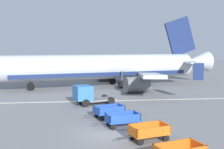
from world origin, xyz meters
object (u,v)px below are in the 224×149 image
Objects in this scene: baggage_cart_fourth_in_row at (122,119)px; baggage_cart_far_end at (109,111)px; airplane at (108,67)px; service_truck_beside_carts at (87,95)px; baggage_cart_third_in_row at (149,132)px.

baggage_cart_far_end is (-0.76, 2.82, 0.00)m from baggage_cart_fourth_in_row.
airplane is 21.98m from baggage_cart_fourth_in_row.
baggage_cart_far_end is at bearing -72.75° from service_truck_beside_carts.
baggage_cart_fourth_in_row is at bearing -73.50° from service_truck_beside_carts.
baggage_cart_fourth_in_row is 0.76× the size of service_truck_beside_carts.
baggage_cart_fourth_in_row is at bearing -75.02° from baggage_cart_far_end.
service_truck_beside_carts reaches higher than baggage_cart_fourth_in_row.
airplane reaches higher than baggage_cart_fourth_in_row.
airplane is 25.30m from baggage_cart_third_in_row.
baggage_cart_fourth_in_row is 2.92m from baggage_cart_far_end.
airplane is 19.24m from baggage_cart_far_end.
baggage_cart_third_in_row is 3.58m from baggage_cart_fourth_in_row.
airplane is 10.31× the size of baggage_cart_fourth_in_row.
baggage_cart_fourth_in_row is at bearing -92.57° from airplane.
airplane reaches higher than service_truck_beside_carts.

